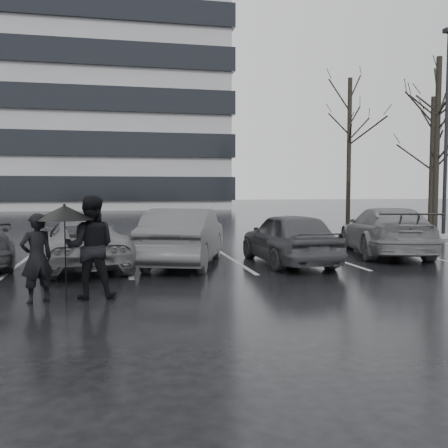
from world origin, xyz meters
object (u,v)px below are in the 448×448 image
car_west_a (184,236)px  tree_east (437,145)px  lamp_post (446,144)px  car_west_b (82,244)px  car_east (386,231)px  pedestrian_left (37,258)px  tree_ne (432,161)px  tree_north (349,150)px  pedestrian_right (91,247)px  car_main (289,238)px

car_west_a → tree_east: (12.81, 8.04, 3.27)m
lamp_post → tree_east: 3.83m
car_west_b → car_east: bearing=176.3°
car_west_b → pedestrian_left: 3.78m
pedestrian_left → car_east: bearing=176.4°
pedestrian_left → tree_ne: 24.38m
car_east → tree_north: tree_north is taller
pedestrian_right → tree_north: bearing=-124.1°
car_west_a → tree_east: bearing=-130.1°
car_main → car_west_b: car_main is taller
pedestrian_left → pedestrian_right: size_ratio=0.84×
car_main → lamp_post: bearing=-149.8°
car_west_b → car_west_a: bearing=172.6°
car_west_a → tree_ne: size_ratio=0.63×
lamp_post → tree_ne: lamp_post is taller
pedestrian_right → lamp_post: 15.74m
car_east → tree_ne: (9.19, 11.30, 2.80)m
tree_east → tree_ne: 4.74m
pedestrian_right → tree_east: tree_east is taller
pedestrian_right → tree_east: bearing=-139.4°
car_west_a → tree_east: tree_east is taller
car_west_a → lamp_post: 12.25m
pedestrian_right → car_east: bearing=-149.5°
car_main → tree_north: (9.14, 15.48, 3.57)m
car_east → tree_north: size_ratio=0.57×
tree_east → tree_ne: bearing=58.0°
car_west_b → tree_ne: size_ratio=0.61×
pedestrian_left → lamp_post: 16.60m
pedestrian_right → pedestrian_left: bearing=14.7°
car_west_a → tree_north: tree_north is taller
lamp_post → pedestrian_left: bearing=-148.5°
pedestrian_left → tree_north: 24.23m
car_east → pedestrian_right: (-8.25, -4.36, 0.22)m
car_west_a → pedestrian_left: size_ratio=2.87×
pedestrian_left → tree_ne: size_ratio=0.22×
car_east → lamp_post: (4.79, 3.98, 3.01)m
car_east → pedestrian_right: pedestrian_right is taller
car_west_b → lamp_post: size_ratio=0.53×
car_east → tree_east: bearing=-117.8°
car_west_b → car_main: bearing=166.9°
car_main → tree_east: bearing=-142.0°
car_west_a → pedestrian_right: size_ratio=2.40×
tree_ne → pedestrian_right: bearing=-138.1°
car_west_b → tree_ne: bearing=-154.9°
tree_east → lamp_post: bearing=-119.9°
lamp_post → tree_east: lamp_post is taller
lamp_post → tree_east: bearing=60.1°
lamp_post → tree_east: (1.90, 3.31, 0.29)m
pedestrian_right → tree_east: 19.20m
car_west_b → tree_east: (15.35, 8.11, 3.40)m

